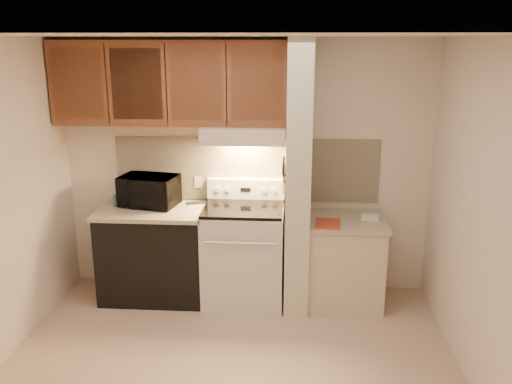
{
  "coord_description": "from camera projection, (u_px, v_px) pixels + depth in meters",
  "views": [
    {
      "loc": [
        0.46,
        -3.7,
        2.48
      ],
      "look_at": [
        0.15,
        0.75,
        1.21
      ],
      "focal_mm": 38.0,
      "sensor_mm": 36.0,
      "label": 1
    }
  ],
  "objects": [
    {
      "name": "oven_mitt",
      "position": [
        284.0,
        177.0,
        5.17
      ],
      "size": [
        0.03,
        0.09,
        0.22
      ],
      "primitive_type": "cube",
      "color": "gray",
      "rests_on": "partition_pillar"
    },
    {
      "name": "range_knob_right_outer",
      "position": [
        274.0,
        190.0,
        5.29
      ],
      "size": [
        0.05,
        0.02,
        0.05
      ],
      "primitive_type": "cylinder",
      "rotation": [
        1.57,
        0.0,
        0.0
      ],
      "color": "silver",
      "rests_on": "range_backguard"
    },
    {
      "name": "knife_handle_b",
      "position": [
        283.0,
        167.0,
        4.85
      ],
      "size": [
        0.02,
        0.02,
        0.1
      ],
      "primitive_type": "cylinder",
      "color": "black",
      "rests_on": "knife_strip"
    },
    {
      "name": "oven_window",
      "position": [
        240.0,
        264.0,
        4.93
      ],
      "size": [
        0.5,
        0.01,
        0.3
      ],
      "primitive_type": "cube",
      "color": "black",
      "rests_on": "range_body"
    },
    {
      "name": "range_knob_left_inner",
      "position": [
        227.0,
        190.0,
        5.32
      ],
      "size": [
        0.05,
        0.02,
        0.05
      ],
      "primitive_type": "cylinder",
      "rotation": [
        1.57,
        0.0,
        0.0
      ],
      "color": "silver",
      "rests_on": "range_backguard"
    },
    {
      "name": "cooktop",
      "position": [
        243.0,
        208.0,
        5.11
      ],
      "size": [
        0.74,
        0.64,
        0.03
      ],
      "primitive_type": "cube",
      "color": "black",
      "rests_on": "range_body"
    },
    {
      "name": "ceiling",
      "position": [
        226.0,
        35.0,
        3.58
      ],
      "size": [
        3.6,
        3.6,
        0.0
      ],
      "primitive_type": "plane",
      "rotation": [
        3.14,
        0.0,
        0.0
      ],
      "color": "white",
      "rests_on": "wall_back"
    },
    {
      "name": "cab_door_b",
      "position": [
        136.0,
        84.0,
        4.87
      ],
      "size": [
        0.46,
        0.01,
        0.63
      ],
      "primitive_type": "cube",
      "color": "brown",
      "rests_on": "upper_cabinets"
    },
    {
      "name": "cab_door_d",
      "position": [
        257.0,
        85.0,
        4.8
      ],
      "size": [
        0.46,
        0.01,
        0.63
      ],
      "primitive_type": "cube",
      "color": "brown",
      "rests_on": "upper_cabinets"
    },
    {
      "name": "microwave",
      "position": [
        149.0,
        191.0,
        5.25
      ],
      "size": [
        0.59,
        0.45,
        0.3
      ],
      "primitive_type": "imported",
      "rotation": [
        0.0,
        0.0,
        -0.18
      ],
      "color": "black",
      "rests_on": "left_countertop"
    },
    {
      "name": "oven_handle",
      "position": [
        240.0,
        243.0,
        4.83
      ],
      "size": [
        0.65,
        0.02,
        0.02
      ],
      "primitive_type": "cylinder",
      "rotation": [
        0.0,
        1.57,
        0.0
      ],
      "color": "silver",
      "rests_on": "range_body"
    },
    {
      "name": "knife_handle_d",
      "position": [
        284.0,
        163.0,
        5.0
      ],
      "size": [
        0.02,
        0.02,
        0.1
      ],
      "primitive_type": "cylinder",
      "color": "black",
      "rests_on": "knife_strip"
    },
    {
      "name": "cab_gap_b",
      "position": [
        166.0,
        84.0,
        4.85
      ],
      "size": [
        0.01,
        0.01,
        0.73
      ],
      "primitive_type": "cube",
      "color": "black",
      "rests_on": "upper_cabinets"
    },
    {
      "name": "knife_handle_a",
      "position": [
        283.0,
        170.0,
        4.76
      ],
      "size": [
        0.02,
        0.02,
        0.1
      ],
      "primitive_type": "cylinder",
      "color": "black",
      "rests_on": "knife_strip"
    },
    {
      "name": "range_display",
      "position": [
        246.0,
        190.0,
        5.31
      ],
      "size": [
        0.1,
        0.01,
        0.04
      ],
      "primitive_type": "cube",
      "color": "black",
      "rests_on": "range_backguard"
    },
    {
      "name": "range_knob_left_outer",
      "position": [
        217.0,
        189.0,
        5.33
      ],
      "size": [
        0.05,
        0.02,
        0.05
      ],
      "primitive_type": "cylinder",
      "rotation": [
        1.57,
        0.0,
        0.0
      ],
      "color": "silver",
      "rests_on": "range_backguard"
    },
    {
      "name": "knife_blade_a",
      "position": [
        283.0,
        186.0,
        4.81
      ],
      "size": [
        0.01,
        0.03,
        0.16
      ],
      "primitive_type": "cube",
      "color": "silver",
      "rests_on": "knife_strip"
    },
    {
      "name": "right_countertop",
      "position": [
        346.0,
        221.0,
        5.07
      ],
      "size": [
        0.74,
        0.64,
        0.04
      ],
      "primitive_type": "cube",
      "color": "#BDB094",
      "rests_on": "right_cab_base"
    },
    {
      "name": "knife_blade_e",
      "position": [
        284.0,
        178.0,
        5.13
      ],
      "size": [
        0.01,
        0.04,
        0.18
      ],
      "primitive_type": "cube",
      "color": "silver",
      "rests_on": "knife_strip"
    },
    {
      "name": "cab_gap_a",
      "position": [
        107.0,
        84.0,
        4.89
      ],
      "size": [
        0.01,
        0.01,
        0.73
      ],
      "primitive_type": "cube",
      "color": "black",
      "rests_on": "upper_cabinets"
    },
    {
      "name": "knife_blade_b",
      "position": [
        283.0,
        185.0,
        4.88
      ],
      "size": [
        0.01,
        0.04,
        0.18
      ],
      "primitive_type": "cube",
      "color": "silver",
      "rests_on": "knife_strip"
    },
    {
      "name": "pillar_trim",
      "position": [
        286.0,
        172.0,
        4.98
      ],
      "size": [
        0.01,
        0.7,
        0.04
      ],
      "primitive_type": "cube",
      "color": "brown",
      "rests_on": "partition_pillar"
    },
    {
      "name": "spoon_rest",
      "position": [
        197.0,
        203.0,
        5.35
      ],
      "size": [
        0.22,
        0.13,
        0.01
      ],
      "primitive_type": "cube",
      "rotation": [
        0.0,
        0.0,
        0.34
      ],
      "color": "black",
      "rests_on": "left_countertop"
    },
    {
      "name": "dishwasher_front",
      "position": [
        155.0,
        255.0,
        5.32
      ],
      "size": [
        1.0,
        0.63,
        0.87
      ],
      "primitive_type": "cube",
      "color": "black",
      "rests_on": "floor"
    },
    {
      "name": "left_countertop",
      "position": [
        152.0,
        211.0,
        5.19
      ],
      "size": [
        1.04,
        0.67,
        0.04
      ],
      "primitive_type": "cube",
      "color": "#BDB094",
      "rests_on": "dishwasher_front"
    },
    {
      "name": "hood_lip",
      "position": [
        242.0,
        143.0,
        4.86
      ],
      "size": [
        0.78,
        0.04,
        0.06
      ],
      "primitive_type": "cube",
      "color": "beige",
      "rests_on": "range_hood"
    },
    {
      "name": "knife_blade_c",
      "position": [
        283.0,
        184.0,
        4.95
      ],
      "size": [
        0.01,
        0.04,
        0.2
      ],
      "primitive_type": "cube",
      "color": "silver",
      "rests_on": "knife_strip"
    },
    {
      "name": "knife_handle_e",
      "position": [
        284.0,
        162.0,
        5.06
      ],
      "size": [
        0.02,
        0.02,
        0.1
      ],
      "primitive_type": "cylinder",
      "color": "black",
      "rests_on": "knife_strip"
    },
    {
      "name": "cab_door_a",
      "position": [
        77.0,
        84.0,
        4.91
      ],
      "size": [
        0.46,
        0.01,
        0.63
      ],
      "primitive_type": "cube",
      "color": "brown",
      "rests_on": "upper_cabinets"
    },
    {
      "name": "knife_strip",
      "position": [
        285.0,
        171.0,
        4.93
      ],
      "size": [
        0.02,
        0.42,
        0.04
      ],
      "primitive_type": "cube",
      "color": "black",
      "rests_on": "partition_pillar"
    },
    {
      "name": "range_hood",
      "position": [
        244.0,
        134.0,
        5.05
      ],
      "size": [
        0.78,
        0.44,
        0.15
      ],
      "primitive_type": "cube",
      "color": "beige",
      "rests_on": "upper_cabinets"
    },
    {
      "name": "white_box",
      "position": [
        370.0,
        217.0,
        5.06
      ],
      "size": [
        0.17,
        0.13,
        0.04
      ],
      "primitive_type": "cube",
      "rotation": [
        0.0,
        0.0,
        -0.12
      ],
      "color": "white",
      "rests_on": "right_countertop"
    },
    {
      "name": "floor",
      "position": [
        231.0,
        366.0,
        4.26
      ],
      "size": [
        3.6,
        3.6,
        0.0
      ],
      "primitive_type": "plane",
      "color": "#CCAF98",
      "rests_on": "ground"
    },
    {
      "name": "teal_jar",
      "position": [
        119.0,
        200.0,
        5.27
      ],
      "size": [
        0.1,
        0.1,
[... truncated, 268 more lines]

